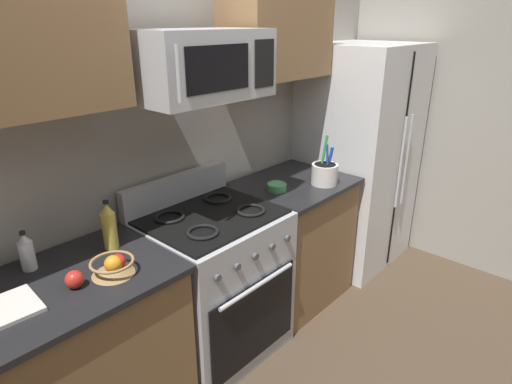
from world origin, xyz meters
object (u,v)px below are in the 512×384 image
Objects in this scene: refrigerator at (357,158)px; bottle_vinegar at (27,252)px; bottle_oil at (109,226)px; fruit_basket at (113,266)px; prep_bowl at (277,187)px; apple_loose at (74,279)px; microwave at (200,65)px; range_oven at (214,283)px; utensil_crock at (325,173)px.

bottle_vinegar is (-2.52, 0.22, 0.10)m from refrigerator.
refrigerator is at bearing -3.23° from bottle_oil.
fruit_basket is 1.02× the size of bottle_vinegar.
prep_bowl is (1.13, -0.12, -0.09)m from bottle_oil.
bottle_oil is at bearing 173.89° from prep_bowl.
apple_loose is (-0.16, 0.03, -0.00)m from fruit_basket.
refrigerator reaches higher than bottle_vinegar.
bottle_vinegar reaches higher than apple_loose.
bottle_oil is (0.12, 0.22, 0.07)m from fruit_basket.
microwave is 2.84× the size of bottle_oil.
prep_bowl is at bearing -8.35° from bottle_vinegar.
range_oven is 0.73m from prep_bowl.
range_oven is 8.49× the size of prep_bowl.
bottle_vinegar reaches higher than range_oven.
microwave is at bearing 166.78° from utensil_crock.
microwave reaches higher than bottle_vinegar.
refrigerator reaches higher than fruit_basket.
apple_loose is (-1.72, 0.09, -0.04)m from utensil_crock.
refrigerator is 7.17× the size of bottle_oil.
utensil_crock is at bearing -2.29° from fruit_basket.
apple_loose is at bearing -145.75° from bottle_oil.
microwave is 1.05m from fruit_basket.
prep_bowl is at bearing -6.11° from bottle_oil.
apple_loose is at bearing -177.07° from prep_bowl.
bottle_vinegar is at bearing 103.11° from apple_loose.
fruit_basket is at bearing -177.55° from refrigerator.
refrigerator is at bearing -1.63° from microwave.
range_oven is 1.03m from utensil_crock.
range_oven is 1.07m from bottle_vinegar.
fruit_basket is 0.16m from apple_loose.
fruit_basket is 0.77× the size of bottle_oil.
bottle_oil is 1.14m from prep_bowl.
microwave is at bearing 11.97° from fruit_basket.
utensil_crock is (-0.74, -0.16, 0.09)m from refrigerator.
refrigerator is 2.52× the size of microwave.
refrigerator is 2.46m from apple_loose.
refrigerator is 1.82m from microwave.
utensil_crock is 2.58× the size of prep_bowl.
range_oven is 3.30× the size of utensil_crock.
prep_bowl is at bearing -1.53° from range_oven.
prep_bowl is (1.48, -0.22, -0.06)m from bottle_vinegar.
refrigerator is at bearing -4.96° from bottle_vinegar.
bottle_vinegar is at bearing 167.49° from range_oven.
microwave is 9.18× the size of apple_loose.
refrigerator reaches higher than utensil_crock.
refrigerator reaches higher than bottle_oil.
utensil_crock is 4.29× the size of apple_loose.
bottle_oil reaches higher than range_oven.
bottle_vinegar is at bearing 175.04° from refrigerator.
microwave is (-1.61, 0.05, 0.85)m from refrigerator.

